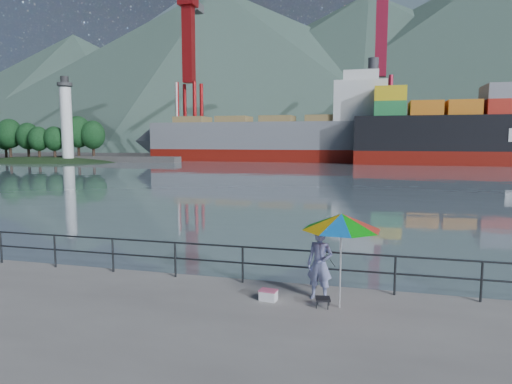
# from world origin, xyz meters

# --- Properties ---
(ground) EXTENTS (24.00, 11.00, 0.50)m
(ground) POSITION_xyz_m (0.00, -3.50, -0.25)
(ground) COLOR slate
(ground) RESTS_ON ground
(harbor_water) EXTENTS (500.00, 280.00, 0.00)m
(harbor_water) POSITION_xyz_m (0.00, 130.00, 0.00)
(harbor_water) COLOR slate
(harbor_water) RESTS_ON ground
(far_dock) EXTENTS (200.00, 40.00, 0.40)m
(far_dock) POSITION_xyz_m (10.00, 93.00, 0.00)
(far_dock) COLOR #514F4C
(far_dock) RESTS_ON ground
(guardrail) EXTENTS (22.00, 0.06, 1.03)m
(guardrail) POSITION_xyz_m (0.00, 1.70, 0.52)
(guardrail) COLOR #2D3033
(guardrail) RESTS_ON ground
(mountains) EXTENTS (600.00, 332.80, 80.00)m
(mountains) POSITION_xyz_m (38.82, 207.75, 35.55)
(mountains) COLOR #385147
(mountains) RESTS_ON ground
(lighthouse_islet) EXTENTS (48.00, 26.40, 19.20)m
(lighthouse_islet) POSITION_xyz_m (-54.97, 61.99, 0.26)
(lighthouse_islet) COLOR #263F1E
(lighthouse_islet) RESTS_ON ground
(fisherman) EXTENTS (0.72, 0.54, 1.76)m
(fisherman) POSITION_xyz_m (3.19, 0.91, 0.88)
(fisherman) COLOR #32439A
(fisherman) RESTS_ON ground
(beach_umbrella) EXTENTS (2.30, 2.30, 2.23)m
(beach_umbrella) POSITION_xyz_m (3.72, 0.46, 2.04)
(beach_umbrella) COLOR white
(beach_umbrella) RESTS_ON ground
(folding_stool) EXTENTS (0.40, 0.40, 0.22)m
(folding_stool) POSITION_xyz_m (3.34, 0.40, 0.12)
(folding_stool) COLOR black
(folding_stool) RESTS_ON ground
(cooler_bag) EXTENTS (0.44, 0.32, 0.23)m
(cooler_bag) POSITION_xyz_m (2.00, 0.51, 0.12)
(cooler_bag) COLOR silver
(cooler_bag) RESTS_ON ground
(fishing_rod) EXTENTS (0.38, 1.55, 1.12)m
(fishing_rod) POSITION_xyz_m (3.24, 1.92, 0.00)
(fishing_rod) COLOR black
(fishing_rod) RESTS_ON ground
(bulk_carrier) EXTENTS (47.89, 8.29, 14.50)m
(bulk_carrier) POSITION_xyz_m (-11.62, 74.39, 4.18)
(bulk_carrier) COLOR maroon
(bulk_carrier) RESTS_ON ground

